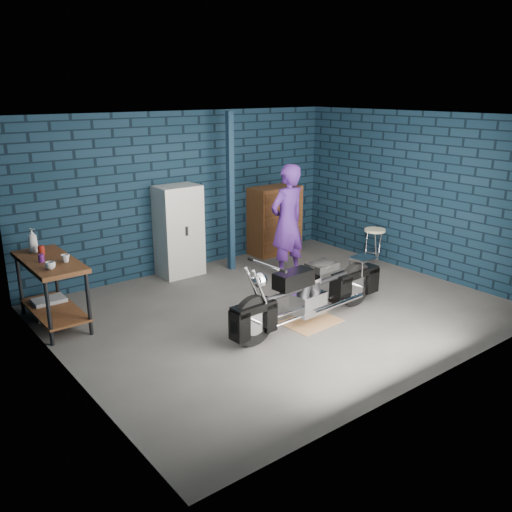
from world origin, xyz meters
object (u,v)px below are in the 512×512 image
at_px(person, 287,222).
at_px(tool_chest, 275,220).
at_px(storage_bin, 50,307).
at_px(motorcycle, 312,287).
at_px(workbench, 53,292).
at_px(shop_stool, 374,247).
at_px(locker, 179,231).

relative_size(person, tool_chest, 1.48).
bearing_deg(storage_bin, motorcycle, -40.79).
xyz_separation_m(person, storage_bin, (-3.70, 0.75, -0.82)).
relative_size(motorcycle, tool_chest, 1.79).
height_order(workbench, shop_stool, workbench).
xyz_separation_m(person, tool_chest, (0.73, 1.19, -0.31)).
bearing_deg(locker, shop_stool, -29.37).
xyz_separation_m(workbench, storage_bin, (0.02, 0.29, -0.32)).
bearing_deg(locker, motorcycle, -81.92).
relative_size(person, shop_stool, 2.84).
height_order(workbench, person, person).
bearing_deg(tool_chest, person, -121.61).
xyz_separation_m(workbench, person, (3.72, -0.46, 0.49)).
bearing_deg(storage_bin, person, -11.50).
distance_m(storage_bin, shop_stool, 5.48).
bearing_deg(person, workbench, -11.68).
xyz_separation_m(workbench, shop_stool, (5.36, -0.95, -0.12)).
distance_m(motorcycle, storage_bin, 3.65).
xyz_separation_m(motorcycle, shop_stool, (2.59, 1.13, -0.17)).
relative_size(storage_bin, shop_stool, 0.64).
relative_size(locker, tool_chest, 1.19).
relative_size(workbench, storage_bin, 3.28).
bearing_deg(motorcycle, tool_chest, 55.65).
xyz_separation_m(motorcycle, person, (0.96, 1.62, 0.44)).
relative_size(person, locker, 1.24).
height_order(motorcycle, person, person).
relative_size(tool_chest, shop_stool, 1.92).
xyz_separation_m(storage_bin, tool_chest, (4.44, 0.44, 0.51)).
height_order(person, shop_stool, person).
height_order(person, storage_bin, person).
distance_m(workbench, motorcycle, 3.46).
relative_size(motorcycle, locker, 1.50).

